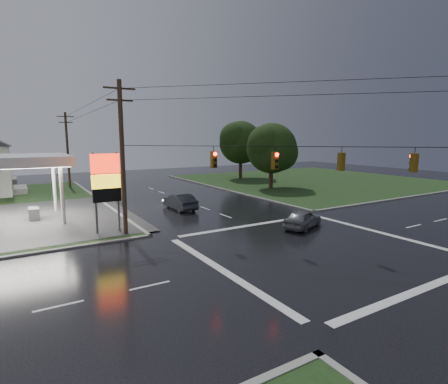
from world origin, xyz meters
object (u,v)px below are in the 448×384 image
utility_pole_nw (122,156)px  car_north (180,201)px  tree_ne_far (241,143)px  pylon_sign (106,180)px  tree_ne_near (272,148)px  utility_pole_n (68,149)px  car_crossing (303,219)px

utility_pole_nw → car_north: utility_pole_nw is taller
utility_pole_nw → tree_ne_far: utility_pole_nw is taller
pylon_sign → utility_pole_nw: 2.22m
tree_ne_near → car_north: size_ratio=1.87×
utility_pole_n → car_north: bearing=-72.2°
pylon_sign → car_crossing: size_ratio=1.40×
tree_ne_far → pylon_sign: bearing=-139.6°
tree_ne_far → car_crossing: bearing=-115.4°
utility_pole_nw → utility_pole_n: 28.50m
tree_ne_near → car_north: tree_ne_near is taller
pylon_sign → utility_pole_nw: (1.00, -1.00, 1.71)m
car_north → tree_ne_near: bearing=-161.3°
tree_ne_far → utility_pole_nw: bearing=-137.4°
pylon_sign → tree_ne_far: (27.65, 23.49, 2.17)m
pylon_sign → tree_ne_near: size_ratio=0.67×
car_north → car_crossing: 12.74m
utility_pole_n → car_crossing: bearing=-69.6°
utility_pole_nw → tree_ne_far: (26.65, 24.49, 0.46)m
utility_pole_nw → car_crossing: utility_pole_nw is taller
car_crossing → utility_pole_nw: bearing=44.8°
utility_pole_nw → car_crossing: 14.45m
utility_pole_n → tree_ne_near: bearing=-34.1°
tree_ne_near → car_crossing: tree_ne_near is taller
tree_ne_near → tree_ne_far: (3.01, 12.00, 0.62)m
pylon_sign → tree_ne_far: 36.35m
pylon_sign → car_north: bearing=33.3°
utility_pole_n → car_north: size_ratio=2.19×
pylon_sign → tree_ne_far: tree_ne_far is taller
utility_pole_n → car_crossing: size_ratio=2.45×
utility_pole_nw → tree_ne_far: size_ratio=1.12×
tree_ne_near → car_north: 18.25m
car_north → car_crossing: bearing=113.2°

